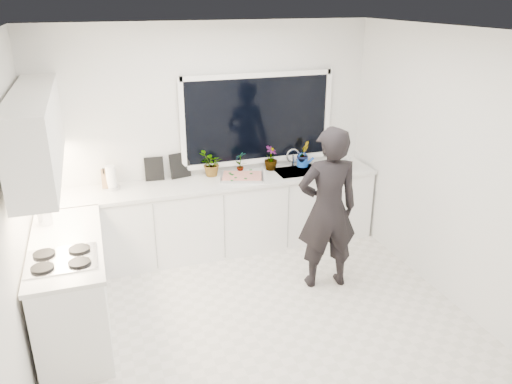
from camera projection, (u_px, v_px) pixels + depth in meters
name	position (u px, v px, depth m)	size (l,w,h in m)	color
floor	(256.00, 316.00, 4.96)	(4.00, 3.50, 0.02)	beige
wall_back	(210.00, 138.00, 6.01)	(4.00, 0.02, 2.70)	white
wall_left	(10.00, 219.00, 3.86)	(0.02, 3.50, 2.70)	white
wall_right	(444.00, 166.00, 5.05)	(0.02, 3.50, 2.70)	white
ceiling	(256.00, 29.00, 3.95)	(4.00, 3.50, 0.02)	white
window	(258.00, 119.00, 6.08)	(1.80, 0.02, 1.00)	black
base_cabinets_back	(218.00, 217.00, 6.07)	(3.92, 0.58, 0.88)	white
base_cabinets_left	(73.00, 288.00, 4.61)	(0.58, 1.60, 0.88)	white
countertop_back	(217.00, 182.00, 5.89)	(3.94, 0.62, 0.04)	silver
countertop_left	(66.00, 244.00, 4.44)	(0.62, 1.60, 0.04)	silver
upper_cabinets	(37.00, 132.00, 4.36)	(0.34, 2.10, 0.70)	white
sink	(299.00, 175.00, 6.22)	(0.58, 0.42, 0.14)	silver
faucet	(293.00, 158.00, 6.34)	(0.03, 0.03, 0.22)	silver
stovetop	(62.00, 259.00, 4.11)	(0.56, 0.48, 0.03)	black
person	(328.00, 209.00, 5.19)	(0.65, 0.42, 1.77)	black
pizza_tray	(242.00, 177.00, 5.95)	(0.50, 0.37, 0.03)	silver
pizza	(242.00, 176.00, 5.94)	(0.46, 0.33, 0.01)	red
watering_can	(302.00, 161.00, 6.35)	(0.14, 0.14, 0.13)	blue
paper_towel_roll	(111.00, 178.00, 5.58)	(0.11, 0.11, 0.26)	white
knife_block	(108.00, 179.00, 5.61)	(0.13, 0.10, 0.22)	brown
utensil_crock	(45.00, 216.00, 4.75)	(0.13, 0.13, 0.16)	silver
picture_frame_large	(154.00, 169.00, 5.85)	(0.22, 0.02, 0.28)	black
picture_frame_small	(180.00, 165.00, 5.93)	(0.25, 0.02, 0.30)	black
herb_plants	(245.00, 160.00, 6.09)	(1.49, 0.37, 0.32)	#26662D
soap_bottles	(341.00, 160.00, 6.17)	(0.29, 0.16, 0.29)	#D8BF66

